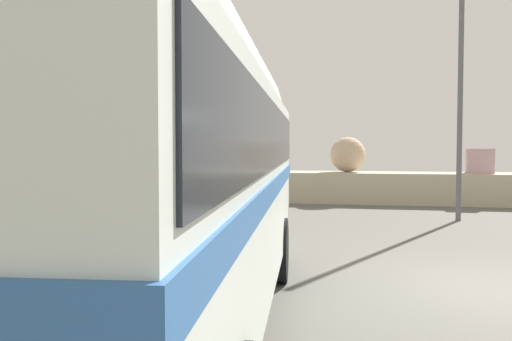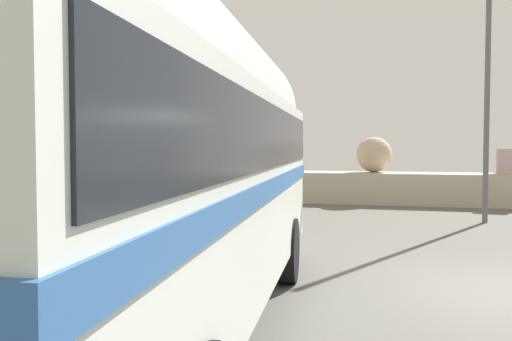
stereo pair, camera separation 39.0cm
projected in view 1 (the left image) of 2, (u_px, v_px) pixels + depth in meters
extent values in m
cube|color=#5A5952|center=(489.00, 290.00, 7.75)|extent=(32.00, 26.00, 0.02)
cube|color=#B9AE95|center=(412.00, 188.00, 19.31)|extent=(31.36, 1.80, 1.10)
cube|color=#BCA49A|center=(81.00, 155.00, 22.13)|extent=(1.67, 1.65, 1.15)
sphere|color=#B6A39B|center=(178.00, 159.00, 21.23)|extent=(0.84, 0.84, 0.84)
cube|color=#A8AF96|center=(262.00, 158.00, 20.20)|extent=(1.10, 1.23, 1.00)
sphere|color=#C5AA8B|center=(348.00, 155.00, 19.85)|extent=(1.26, 1.26, 1.26)
cube|color=#C29DA5|center=(480.00, 161.00, 18.91)|extent=(0.98, 0.95, 0.86)
cylinder|color=black|center=(134.00, 247.00, 8.37)|extent=(0.37, 0.98, 0.96)
cylinder|color=black|center=(278.00, 250.00, 8.15)|extent=(0.37, 0.98, 0.96)
cube|color=silver|center=(157.00, 192.00, 5.62)|extent=(3.14, 8.58, 2.10)
cylinder|color=silver|center=(156.00, 90.00, 5.57)|extent=(2.91, 8.23, 2.20)
cube|color=#2F5D9A|center=(156.00, 187.00, 5.62)|extent=(3.20, 8.67, 0.20)
cube|color=black|center=(156.00, 136.00, 5.60)|extent=(3.15, 8.25, 0.64)
cube|color=silver|center=(222.00, 220.00, 9.91)|extent=(2.29, 0.36, 0.28)
cylinder|color=#5B5B60|center=(460.00, 91.00, 14.69)|extent=(0.14, 0.14, 7.05)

